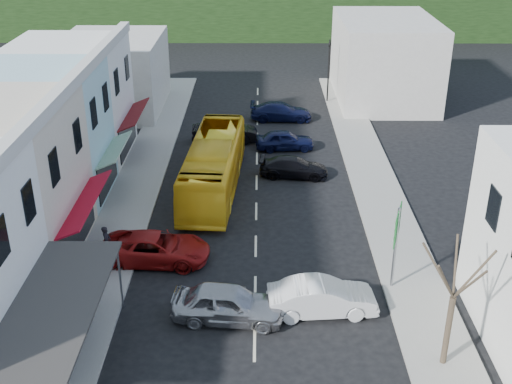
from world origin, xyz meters
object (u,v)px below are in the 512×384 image
at_px(car_white, 322,299).
at_px(traffic_signal, 328,72).
at_px(direction_sign, 395,249).
at_px(car_silver, 228,306).
at_px(car_red, 156,249).
at_px(bus, 214,167).
at_px(pedestrian_left, 107,241).
at_px(street_tree, 453,297).

height_order(car_white, traffic_signal, traffic_signal).
bearing_deg(direction_sign, car_silver, -143.79).
bearing_deg(direction_sign, car_red, -173.43).
bearing_deg(car_white, bus, 19.34).
height_order(car_silver, traffic_signal, traffic_signal).
relative_size(car_white, pedestrian_left, 2.59).
height_order(car_white, car_red, same).
bearing_deg(traffic_signal, direction_sign, 108.76).
bearing_deg(bus, traffic_signal, 67.80).
xyz_separation_m(street_tree, traffic_signal, (-1.38, 34.02, -0.49)).
distance_m(car_silver, street_tree, 9.42).
bearing_deg(direction_sign, car_white, -132.49).
relative_size(car_silver, car_red, 0.96).
xyz_separation_m(car_red, direction_sign, (11.40, -2.34, 1.42)).
height_order(bus, car_red, bus).
xyz_separation_m(direction_sign, street_tree, (1.05, -5.36, 1.10)).
relative_size(car_silver, car_white, 1.00).
bearing_deg(car_red, bus, -12.16).
bearing_deg(car_red, car_silver, -137.68).
height_order(direction_sign, street_tree, street_tree).
distance_m(direction_sign, traffic_signal, 28.67).
xyz_separation_m(pedestrian_left, direction_sign, (13.89, -2.58, 1.12)).
xyz_separation_m(car_red, traffic_signal, (11.08, 26.32, 2.03)).
xyz_separation_m(car_silver, pedestrian_left, (-6.34, 5.04, 0.30)).
bearing_deg(car_silver, car_white, -76.94).
relative_size(car_silver, street_tree, 0.68).
distance_m(bus, car_white, 13.88).
distance_m(car_red, street_tree, 14.86).
height_order(street_tree, traffic_signal, street_tree).
bearing_deg(pedestrian_left, traffic_signal, -27.82).
height_order(car_silver, car_red, same).
bearing_deg(pedestrian_left, bus, -31.10).
xyz_separation_m(bus, car_silver, (1.48, -13.20, -0.85)).
distance_m(car_white, direction_sign, 4.20).
distance_m(bus, traffic_signal, 19.96).
height_order(car_white, pedestrian_left, pedestrian_left).
height_order(pedestrian_left, direction_sign, direction_sign).
height_order(pedestrian_left, traffic_signal, traffic_signal).
distance_m(car_white, car_red, 9.03).
bearing_deg(pedestrian_left, car_white, -113.72).
relative_size(bus, street_tree, 1.80).
height_order(car_red, street_tree, street_tree).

